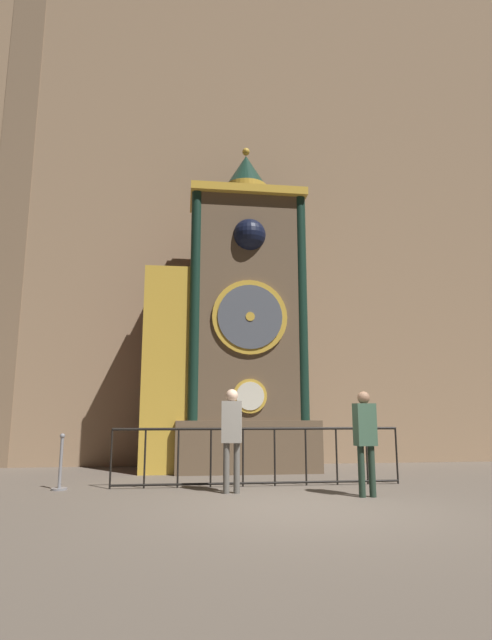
{
  "coord_description": "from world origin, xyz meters",
  "views": [
    {
      "loc": [
        -1.85,
        -7.39,
        1.37
      ],
      "look_at": [
        -0.32,
        4.75,
        3.63
      ],
      "focal_mm": 28.0,
      "sensor_mm": 36.0,
      "label": 1
    }
  ],
  "objects_px": {
    "visitor_near": "(232,429)",
    "visitor_far": "(365,433)",
    "clock_tower": "(233,328)",
    "stanchion_post": "(60,472)"
  },
  "relations": [
    {
      "from": "visitor_far",
      "to": "clock_tower",
      "type": "bearing_deg",
      "value": 108.26
    },
    {
      "from": "visitor_far",
      "to": "stanchion_post",
      "type": "xyz_separation_m",
      "value": [
        -5.2,
        1.43,
        -0.71
      ]
    },
    {
      "from": "visitor_far",
      "to": "stanchion_post",
      "type": "distance_m",
      "value": 5.43
    },
    {
      "from": "clock_tower",
      "to": "visitor_near",
      "type": "distance_m",
      "value": 4.01
    },
    {
      "from": "clock_tower",
      "to": "visitor_near",
      "type": "xyz_separation_m",
      "value": [
        -0.34,
        -3.23,
        -2.34
      ]
    },
    {
      "from": "clock_tower",
      "to": "visitor_far",
      "type": "relative_size",
      "value": 4.84
    },
    {
      "from": "visitor_near",
      "to": "visitor_far",
      "type": "height_order",
      "value": "visitor_near"
    },
    {
      "from": "visitor_near",
      "to": "visitor_far",
      "type": "xyz_separation_m",
      "value": [
        2.18,
        -0.66,
        -0.04
      ]
    },
    {
      "from": "visitor_far",
      "to": "stanchion_post",
      "type": "bearing_deg",
      "value": 157.71
    },
    {
      "from": "visitor_near",
      "to": "visitor_far",
      "type": "bearing_deg",
      "value": -6.1
    }
  ]
}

